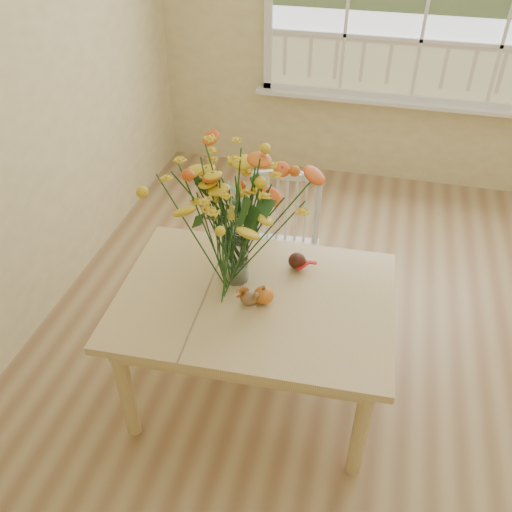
# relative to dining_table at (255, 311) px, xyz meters

# --- Properties ---
(floor) EXTENTS (4.00, 4.50, 0.01)m
(floor) POSITION_rel_dining_table_xyz_m (0.63, 0.22, -0.58)
(floor) COLOR #966E48
(floor) RESTS_ON ground
(wall_back) EXTENTS (4.00, 0.02, 2.70)m
(wall_back) POSITION_rel_dining_table_xyz_m (0.63, 2.47, 0.77)
(wall_back) COLOR #D4C087
(wall_back) RESTS_ON floor
(dining_table) EXTENTS (1.29, 0.95, 0.67)m
(dining_table) POSITION_rel_dining_table_xyz_m (0.00, 0.00, 0.00)
(dining_table) COLOR tan
(dining_table) RESTS_ON floor
(windsor_chair) EXTENTS (0.42, 0.40, 0.85)m
(windsor_chair) POSITION_rel_dining_table_xyz_m (-0.01, 0.71, -0.10)
(windsor_chair) COLOR white
(windsor_chair) RESTS_ON floor
(flower_vase) EXTENTS (0.54, 0.54, 0.65)m
(flower_vase) POSITION_rel_dining_table_xyz_m (-0.12, 0.11, 0.48)
(flower_vase) COLOR white
(flower_vase) RESTS_ON dining_table
(pumpkin) EXTENTS (0.09, 0.09, 0.07)m
(pumpkin) POSITION_rel_dining_table_xyz_m (0.05, -0.02, 0.13)
(pumpkin) COLOR orange
(pumpkin) RESTS_ON dining_table
(turkey_figurine) EXTENTS (0.10, 0.09, 0.10)m
(turkey_figurine) POSITION_rel_dining_table_xyz_m (-0.01, -0.06, 0.13)
(turkey_figurine) COLOR #CCB78C
(turkey_figurine) RESTS_ON dining_table
(dark_gourd) EXTENTS (0.13, 0.10, 0.08)m
(dark_gourd) POSITION_rel_dining_table_xyz_m (0.14, 0.25, 0.13)
(dark_gourd) COLOR #38160F
(dark_gourd) RESTS_ON dining_table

